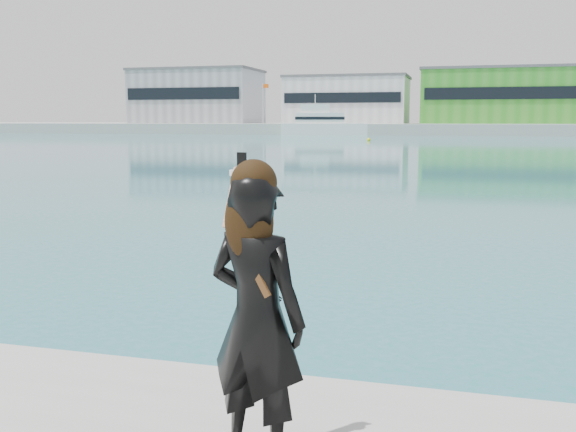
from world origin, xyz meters
name	(u,v)px	position (x,y,z in m)	size (l,w,h in m)	color
far_quay	(458,129)	(0.00, 130.00, 1.00)	(320.00, 40.00, 2.00)	#9E9E99
warehouse_grey_left	(198,96)	(-55.00, 127.98, 7.76)	(26.52, 16.36, 11.50)	gray
warehouse_white	(348,100)	(-22.00, 127.98, 6.76)	(24.48, 15.35, 9.50)	silver
warehouse_green	(502,96)	(8.00, 127.98, 7.26)	(30.60, 16.36, 10.50)	green
flagpole_left	(263,101)	(-37.91, 121.00, 6.54)	(1.28, 0.16, 8.00)	silver
motor_yacht	(322,124)	(-23.62, 110.50, 2.04)	(16.07, 7.34, 7.24)	white
buoy_far	(369,141)	(-11.13, 81.18, 0.00)	(0.50, 0.50, 0.50)	yellow
woman	(256,310)	(-0.59, -0.29, 1.71)	(0.71, 0.56, 1.81)	black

